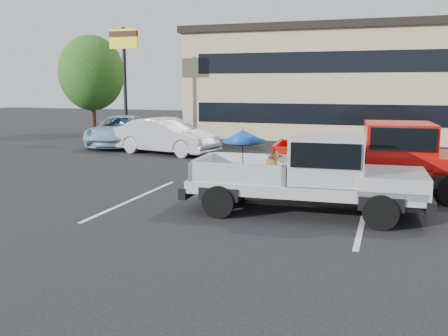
{
  "coord_description": "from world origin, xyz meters",
  "views": [
    {
      "loc": [
        3.52,
        -9.69,
        3.08
      ],
      "look_at": [
        0.15,
        0.29,
        1.3
      ],
      "focal_mm": 40.0,
      "sensor_mm": 36.0,
      "label": 1
    }
  ],
  "objects_px": {
    "tree_left": "(91,73)",
    "silver_pickup": "(317,171)",
    "motel_sign": "(124,54)",
    "silver_sedan": "(167,136)",
    "tree_back": "(438,62)",
    "red_pickup": "(391,156)",
    "blue_suv": "(122,131)"
  },
  "relations": [
    {
      "from": "motel_sign",
      "to": "red_pickup",
      "type": "xyz_separation_m",
      "value": [
        13.53,
        -9.21,
        -3.54
      ]
    },
    {
      "from": "blue_suv",
      "to": "silver_sedan",
      "type": "bearing_deg",
      "value": -42.65
    },
    {
      "from": "tree_back",
      "to": "red_pickup",
      "type": "xyz_separation_m",
      "value": [
        -2.47,
        -19.21,
        -3.3
      ]
    },
    {
      "from": "silver_pickup",
      "to": "silver_sedan",
      "type": "xyz_separation_m",
      "value": [
        -7.86,
        8.41,
        -0.26
      ]
    },
    {
      "from": "motel_sign",
      "to": "silver_pickup",
      "type": "relative_size",
      "value": 1.04
    },
    {
      "from": "tree_left",
      "to": "silver_pickup",
      "type": "relative_size",
      "value": 1.04
    },
    {
      "from": "motel_sign",
      "to": "silver_pickup",
      "type": "bearing_deg",
      "value": -45.2
    },
    {
      "from": "tree_left",
      "to": "silver_pickup",
      "type": "bearing_deg",
      "value": -43.3
    },
    {
      "from": "motel_sign",
      "to": "tree_left",
      "type": "relative_size",
      "value": 1.0
    },
    {
      "from": "tree_left",
      "to": "blue_suv",
      "type": "xyz_separation_m",
      "value": [
        4.65,
        -4.62,
        -2.98
      ]
    },
    {
      "from": "red_pickup",
      "to": "blue_suv",
      "type": "distance_m",
      "value": 14.96
    },
    {
      "from": "motel_sign",
      "to": "tree_left",
      "type": "xyz_separation_m",
      "value": [
        -4.0,
        3.0,
        -0.92
      ]
    },
    {
      "from": "motel_sign",
      "to": "silver_pickup",
      "type": "xyz_separation_m",
      "value": [
        11.91,
        -11.99,
        -3.6
      ]
    },
    {
      "from": "tree_back",
      "to": "silver_pickup",
      "type": "relative_size",
      "value": 1.23
    },
    {
      "from": "silver_sedan",
      "to": "silver_pickup",
      "type": "bearing_deg",
      "value": -124.36
    },
    {
      "from": "motel_sign",
      "to": "blue_suv",
      "type": "height_order",
      "value": "motel_sign"
    },
    {
      "from": "red_pickup",
      "to": "silver_sedan",
      "type": "height_order",
      "value": "red_pickup"
    },
    {
      "from": "tree_back",
      "to": "silver_pickup",
      "type": "distance_m",
      "value": 22.62
    },
    {
      "from": "red_pickup",
      "to": "motel_sign",
      "type": "bearing_deg",
      "value": 140.37
    },
    {
      "from": "tree_left",
      "to": "silver_sedan",
      "type": "distance_m",
      "value": 10.8
    },
    {
      "from": "red_pickup",
      "to": "silver_sedan",
      "type": "xyz_separation_m",
      "value": [
        -9.49,
        5.63,
        -0.31
      ]
    },
    {
      "from": "tree_back",
      "to": "silver_sedan",
      "type": "relative_size",
      "value": 1.48
    },
    {
      "from": "silver_pickup",
      "to": "silver_sedan",
      "type": "bearing_deg",
      "value": 130.14
    },
    {
      "from": "blue_suv",
      "to": "tree_left",
      "type": "bearing_deg",
      "value": 122.42
    },
    {
      "from": "tree_left",
      "to": "red_pickup",
      "type": "distance_m",
      "value": 21.53
    },
    {
      "from": "silver_sedan",
      "to": "blue_suv",
      "type": "distance_m",
      "value": 3.92
    },
    {
      "from": "tree_left",
      "to": "blue_suv",
      "type": "distance_m",
      "value": 7.2
    },
    {
      "from": "silver_pickup",
      "to": "silver_sedan",
      "type": "relative_size",
      "value": 1.2
    },
    {
      "from": "motel_sign",
      "to": "silver_sedan",
      "type": "distance_m",
      "value": 6.64
    },
    {
      "from": "tree_left",
      "to": "tree_back",
      "type": "xyz_separation_m",
      "value": [
        20.0,
        7.0,
        0.68
      ]
    },
    {
      "from": "tree_back",
      "to": "silver_sedan",
      "type": "height_order",
      "value": "tree_back"
    },
    {
      "from": "tree_left",
      "to": "silver_pickup",
      "type": "distance_m",
      "value": 22.02
    }
  ]
}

